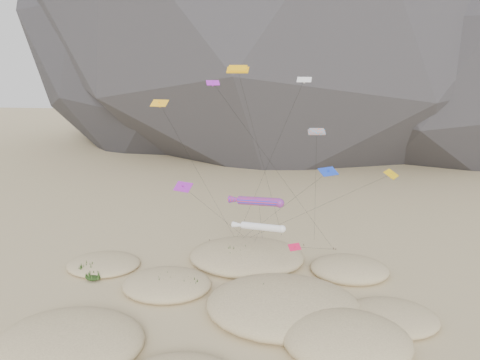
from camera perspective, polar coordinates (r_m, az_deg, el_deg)
name	(u,v)px	position (r m, az deg, el deg)	size (l,w,h in m)	color
ground	(245,326)	(53.34, 0.62, -17.33)	(500.00, 500.00, 0.00)	#CCB789
dunes	(238,303)	(56.08, -0.27, -14.81)	(47.68, 41.19, 3.84)	#CCB789
dune_grass	(236,304)	(55.73, -0.49, -14.85)	(43.40, 27.92, 1.46)	black
kite_stakes	(274,244)	(74.78, 4.15, -7.74)	(20.08, 3.46, 0.30)	#3F2D1E
rainbow_tube_kite	(257,201)	(59.12, 2.08, -2.60)	(7.47, 15.00, 11.78)	red
white_tube_kite	(260,227)	(56.34, 2.39, -5.73)	(6.73, 17.35, 9.45)	white
orange_parafoil	(238,72)	(59.68, -0.19, 13.04)	(7.05, 15.26, 27.62)	#E9A30C
multi_parafoil	(317,133)	(61.57, 9.33, 5.63)	(2.28, 12.08, 19.69)	#FF551A
delta_kites	(271,155)	(57.70, 3.81, 3.11)	(30.83, 21.42, 26.05)	silver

